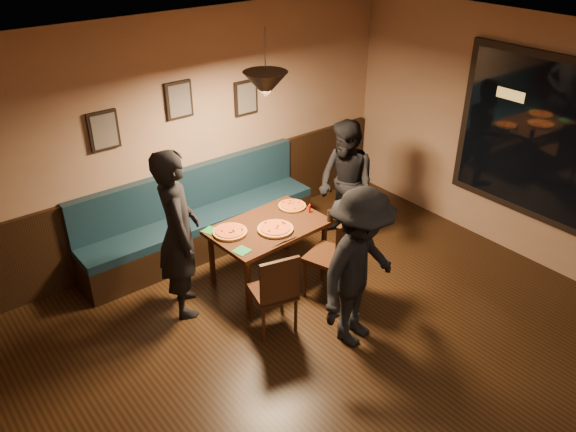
# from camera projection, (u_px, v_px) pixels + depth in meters

# --- Properties ---
(floor) EXTENTS (7.00, 7.00, 0.00)m
(floor) POSITION_uv_depth(u_px,v_px,m) (396.00, 408.00, 4.92)
(floor) COLOR black
(floor) RESTS_ON ground
(ceiling) EXTENTS (7.00, 7.00, 0.00)m
(ceiling) POSITION_uv_depth(u_px,v_px,m) (438.00, 88.00, 3.55)
(ceiling) COLOR silver
(ceiling) RESTS_ON ground
(wall_back) EXTENTS (6.00, 0.00, 6.00)m
(wall_back) POSITION_uv_depth(u_px,v_px,m) (181.00, 137.00, 6.64)
(wall_back) COLOR #8C704F
(wall_back) RESTS_ON ground
(wainscot) EXTENTS (5.88, 0.06, 1.00)m
(wainscot) POSITION_uv_depth(u_px,v_px,m) (189.00, 206.00, 7.05)
(wainscot) COLOR black
(wainscot) RESTS_ON ground
(booth_bench) EXTENTS (3.00, 0.60, 1.00)m
(booth_bench) POSITION_uv_depth(u_px,v_px,m) (200.00, 215.00, 6.87)
(booth_bench) COLOR #0F232D
(booth_bench) RESTS_ON ground
(window_frame) EXTENTS (0.06, 2.56, 1.86)m
(window_frame) POSITION_uv_depth(u_px,v_px,m) (563.00, 146.00, 6.13)
(window_frame) COLOR black
(window_frame) RESTS_ON wall_right
(window_glass) EXTENTS (0.00, 2.40, 2.40)m
(window_glass) POSITION_uv_depth(u_px,v_px,m) (562.00, 147.00, 6.12)
(window_glass) COLOR black
(window_glass) RESTS_ON wall_right
(picture_left) EXTENTS (0.32, 0.04, 0.42)m
(picture_left) POSITION_uv_depth(u_px,v_px,m) (104.00, 131.00, 5.98)
(picture_left) COLOR black
(picture_left) RESTS_ON wall_back
(picture_center) EXTENTS (0.32, 0.04, 0.42)m
(picture_center) POSITION_uv_depth(u_px,v_px,m) (179.00, 100.00, 6.39)
(picture_center) COLOR black
(picture_center) RESTS_ON wall_back
(picture_right) EXTENTS (0.32, 0.04, 0.42)m
(picture_right) POSITION_uv_depth(u_px,v_px,m) (246.00, 98.00, 6.95)
(picture_right) COLOR black
(picture_right) RESTS_ON wall_back
(pendant_lamp) EXTENTS (0.44, 0.44, 0.25)m
(pendant_lamp) POSITION_uv_depth(u_px,v_px,m) (266.00, 85.00, 5.53)
(pendant_lamp) COLOR black
(pendant_lamp) RESTS_ON ceiling
(dining_table) EXTENTS (1.31, 0.88, 0.68)m
(dining_table) POSITION_uv_depth(u_px,v_px,m) (269.00, 251.00, 6.46)
(dining_table) COLOR black
(dining_table) RESTS_ON floor
(chair_near_left) EXTENTS (0.49, 0.49, 0.91)m
(chair_near_left) POSITION_uv_depth(u_px,v_px,m) (273.00, 290.00, 5.64)
(chair_near_left) COLOR black
(chair_near_left) RESTS_ON floor
(chair_near_right) EXTENTS (0.56, 0.56, 1.01)m
(chair_near_right) POSITION_uv_depth(u_px,v_px,m) (330.00, 255.00, 6.10)
(chair_near_right) COLOR black
(chair_near_right) RESTS_ON floor
(diner_left) EXTENTS (0.64, 0.77, 1.81)m
(diner_left) POSITION_uv_depth(u_px,v_px,m) (178.00, 234.00, 5.70)
(diner_left) COLOR black
(diner_left) RESTS_ON floor
(diner_right) EXTENTS (0.63, 0.79, 1.58)m
(diner_right) POSITION_uv_depth(u_px,v_px,m) (346.00, 185.00, 6.93)
(diner_right) COLOR black
(diner_right) RESTS_ON floor
(diner_front) EXTENTS (1.17, 0.84, 1.64)m
(diner_front) POSITION_uv_depth(u_px,v_px,m) (359.00, 269.00, 5.32)
(diner_front) COLOR black
(diner_front) RESTS_ON floor
(pizza_a) EXTENTS (0.38, 0.38, 0.04)m
(pizza_a) POSITION_uv_depth(u_px,v_px,m) (230.00, 232.00, 6.14)
(pizza_a) COLOR gold
(pizza_a) RESTS_ON dining_table
(pizza_b) EXTENTS (0.41, 0.41, 0.04)m
(pizza_b) POSITION_uv_depth(u_px,v_px,m) (275.00, 229.00, 6.19)
(pizza_b) COLOR #C15A24
(pizza_b) RESTS_ON dining_table
(pizza_c) EXTENTS (0.38, 0.38, 0.04)m
(pizza_c) POSITION_uv_depth(u_px,v_px,m) (292.00, 206.00, 6.66)
(pizza_c) COLOR orange
(pizza_c) RESTS_ON dining_table
(soda_glass) EXTENTS (0.07, 0.07, 0.14)m
(soda_glass) POSITION_uv_depth(u_px,v_px,m) (330.00, 216.00, 6.35)
(soda_glass) COLOR black
(soda_glass) RESTS_ON dining_table
(tabasco_bottle) EXTENTS (0.03, 0.03, 0.12)m
(tabasco_bottle) POSITION_uv_depth(u_px,v_px,m) (310.00, 208.00, 6.53)
(tabasco_bottle) COLOR #8C0604
(tabasco_bottle) RESTS_ON dining_table
(napkin_a) EXTENTS (0.20, 0.20, 0.01)m
(napkin_a) POSITION_uv_depth(u_px,v_px,m) (211.00, 230.00, 6.20)
(napkin_a) COLOR #1C6A26
(napkin_a) RESTS_ON dining_table
(napkin_b) EXTENTS (0.18, 0.18, 0.01)m
(napkin_b) POSITION_uv_depth(u_px,v_px,m) (242.00, 251.00, 5.85)
(napkin_b) COLOR #1D7034
(napkin_b) RESTS_ON dining_table
(cutlery_set) EXTENTS (0.17, 0.03, 0.00)m
(cutlery_set) POSITION_uv_depth(u_px,v_px,m) (284.00, 242.00, 5.99)
(cutlery_set) COLOR silver
(cutlery_set) RESTS_ON dining_table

